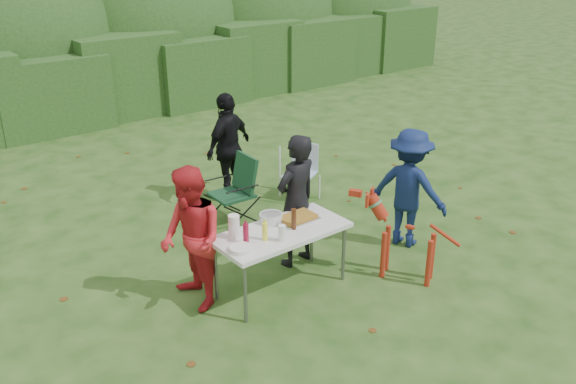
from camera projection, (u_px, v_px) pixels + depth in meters
ground at (296, 296)px, 6.76m from camera, size 80.00×80.00×0.00m
hedge_row at (46, 87)px, 12.20m from camera, size 22.00×1.40×1.70m
shrub_backdrop at (16, 39)px, 13.06m from camera, size 20.00×2.60×3.20m
folding_table at (281, 235)px, 6.62m from camera, size 1.50×0.70×0.74m
person_cook at (296, 201)px, 7.14m from camera, size 0.64×0.46×1.63m
person_red_jacket at (192, 239)px, 6.31m from camera, size 0.67×0.82×1.56m
person_black_puffy at (229, 147)px, 8.93m from camera, size 1.03×0.71×1.62m
child at (409, 188)px, 7.62m from camera, size 0.88×1.12×1.53m
dog at (409, 239)px, 6.93m from camera, size 0.88×1.12×0.99m
camping_chair at (232, 191)px, 8.28m from camera, size 0.62×0.62×0.95m
lawn_chair at (300, 172)px, 9.11m from camera, size 0.66×0.66×0.82m
food_tray at (298, 219)px, 6.83m from camera, size 0.45×0.30×0.02m
focaccia_bread at (298, 217)px, 6.82m from camera, size 0.40×0.26×0.04m
mustard_bottle at (265, 231)px, 6.36m from camera, size 0.06×0.06×0.20m
ketchup_bottle at (246, 234)px, 6.28m from camera, size 0.06×0.06×0.22m
beer_bottle at (294, 219)px, 6.58m from camera, size 0.06×0.06×0.24m
paper_towel_roll at (234, 227)px, 6.39m from camera, size 0.12×0.12×0.26m
cup_stack at (282, 233)px, 6.34m from camera, size 0.08×0.08×0.18m
pasta_bowl at (271, 218)px, 6.77m from camera, size 0.26×0.26×0.10m
plate_stack at (241, 249)px, 6.16m from camera, size 0.24×0.24×0.05m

